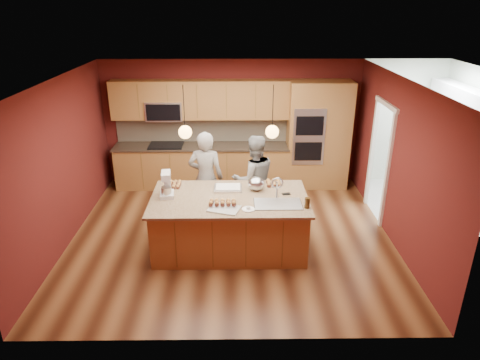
{
  "coord_description": "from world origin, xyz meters",
  "views": [
    {
      "loc": [
        0.08,
        -6.54,
        3.82
      ],
      "look_at": [
        0.15,
        -0.1,
        1.1
      ],
      "focal_mm": 32.0,
      "sensor_mm": 36.0,
      "label": 1
    }
  ],
  "objects_px": {
    "person_right": "(254,179)",
    "stand_mixer": "(167,186)",
    "mixing_bowl": "(256,184)",
    "island": "(231,222)",
    "person_left": "(206,178)"
  },
  "relations": [
    {
      "from": "person_right",
      "to": "stand_mixer",
      "type": "xyz_separation_m",
      "value": [
        -1.43,
        -0.88,
        0.27
      ]
    },
    {
      "from": "island",
      "to": "person_left",
      "type": "height_order",
      "value": "person_left"
    },
    {
      "from": "person_right",
      "to": "island",
      "type": "bearing_deg",
      "value": 52.45
    },
    {
      "from": "person_right",
      "to": "mixing_bowl",
      "type": "distance_m",
      "value": 0.69
    },
    {
      "from": "person_left",
      "to": "mixing_bowl",
      "type": "height_order",
      "value": "person_left"
    },
    {
      "from": "person_right",
      "to": "stand_mixer",
      "type": "relative_size",
      "value": 4.07
    },
    {
      "from": "stand_mixer",
      "to": "mixing_bowl",
      "type": "bearing_deg",
      "value": 2.33
    },
    {
      "from": "person_left",
      "to": "mixing_bowl",
      "type": "xyz_separation_m",
      "value": [
        0.87,
        -0.66,
        0.17
      ]
    },
    {
      "from": "person_left",
      "to": "stand_mixer",
      "type": "relative_size",
      "value": 4.24
    },
    {
      "from": "island",
      "to": "mixing_bowl",
      "type": "relative_size",
      "value": 9.03
    },
    {
      "from": "island",
      "to": "person_left",
      "type": "bearing_deg",
      "value": 115.16
    },
    {
      "from": "person_left",
      "to": "person_right",
      "type": "bearing_deg",
      "value": -173.19
    },
    {
      "from": "island",
      "to": "mixing_bowl",
      "type": "distance_m",
      "value": 0.76
    },
    {
      "from": "person_left",
      "to": "person_right",
      "type": "xyz_separation_m",
      "value": [
        0.86,
        0.0,
        -0.04
      ]
    },
    {
      "from": "person_right",
      "to": "mixing_bowl",
      "type": "bearing_deg",
      "value": 76.64
    }
  ]
}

